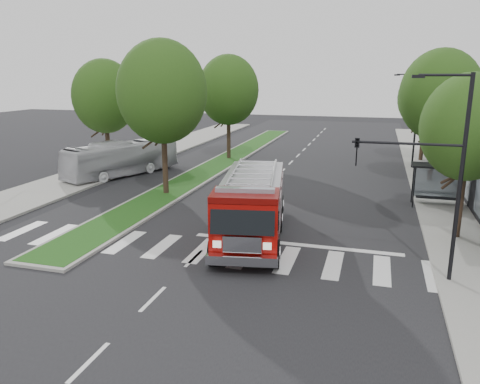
% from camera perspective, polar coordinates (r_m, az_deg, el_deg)
% --- Properties ---
extents(ground, '(140.00, 140.00, 0.00)m').
position_cam_1_polar(ground, '(24.52, -2.16, -4.70)').
color(ground, black).
rests_on(ground, ground).
extents(sidewalk_right, '(5.00, 80.00, 0.15)m').
position_cam_1_polar(sidewalk_right, '(33.34, 24.61, -0.75)').
color(sidewalk_right, gray).
rests_on(sidewalk_right, ground).
extents(sidewalk_left, '(5.00, 80.00, 0.15)m').
position_cam_1_polar(sidewalk_left, '(39.55, -17.73, 2.06)').
color(sidewalk_left, gray).
rests_on(sidewalk_left, ground).
extents(median, '(3.00, 50.00, 0.15)m').
position_cam_1_polar(median, '(42.90, -2.19, 3.64)').
color(median, gray).
rests_on(median, ground).
extents(bus_shelter, '(3.20, 1.60, 2.61)m').
position_cam_1_polar(bus_shelter, '(30.95, 23.06, 2.07)').
color(bus_shelter, black).
rests_on(bus_shelter, ground).
extents(tree_right_near, '(4.40, 4.40, 8.05)m').
position_cam_1_polar(tree_right_near, '(24.46, 26.09, 7.07)').
color(tree_right_near, black).
rests_on(tree_right_near, ground).
extents(tree_right_mid, '(5.60, 5.60, 9.72)m').
position_cam_1_polar(tree_right_mid, '(36.25, 23.23, 10.80)').
color(tree_right_mid, black).
rests_on(tree_right_mid, ground).
extents(tree_right_far, '(5.00, 5.00, 8.73)m').
position_cam_1_polar(tree_right_far, '(46.22, 21.77, 10.62)').
color(tree_right_far, black).
rests_on(tree_right_far, ground).
extents(tree_median_near, '(5.80, 5.80, 10.16)m').
position_cam_1_polar(tree_median_near, '(31.05, -9.47, 11.94)').
color(tree_median_near, black).
rests_on(tree_median_near, ground).
extents(tree_median_far, '(5.60, 5.60, 9.72)m').
position_cam_1_polar(tree_median_far, '(44.10, -1.43, 12.32)').
color(tree_median_far, black).
rests_on(tree_median_far, ground).
extents(tree_left_mid, '(5.20, 5.20, 9.16)m').
position_cam_1_polar(tree_left_mid, '(40.20, -16.19, 11.13)').
color(tree_left_mid, black).
rests_on(tree_left_mid, ground).
extents(streetlight_right_near, '(4.08, 0.22, 8.00)m').
position_cam_1_polar(streetlight_right_near, '(18.91, 22.82, 3.12)').
color(streetlight_right_near, black).
rests_on(streetlight_right_near, ground).
extents(streetlight_right_far, '(2.11, 0.20, 8.00)m').
position_cam_1_polar(streetlight_right_far, '(42.24, 20.49, 8.63)').
color(streetlight_right_far, black).
rests_on(streetlight_right_far, ground).
extents(fire_engine, '(4.51, 10.04, 3.36)m').
position_cam_1_polar(fire_engine, '(23.09, 1.45, -1.70)').
color(fire_engine, '#630705').
rests_on(fire_engine, ground).
extents(city_bus, '(5.94, 10.11, 2.78)m').
position_cam_1_polar(city_bus, '(38.61, -14.17, 4.01)').
color(city_bus, silver).
rests_on(city_bus, ground).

